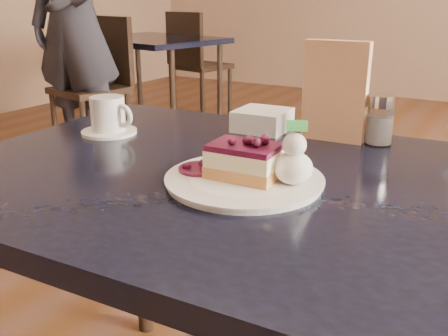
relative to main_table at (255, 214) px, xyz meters
The scene contains 11 objects.
main_table is the anchor object (origin of this frame).
dessert_plate 0.10m from the main_table, 87.08° to the right, with size 0.27×0.27×0.01m, color white.
cheesecake_slice 0.13m from the main_table, 87.08° to the right, with size 0.13×0.09×0.06m.
whipped_cream 0.15m from the main_table, 22.27° to the right, with size 0.07×0.07×0.06m.
berry_sauce 0.14m from the main_table, 144.18° to the right, with size 0.08×0.08×0.01m, color #3F0922.
coffee_set 0.46m from the main_table, 169.48° to the left, with size 0.14×0.13×0.09m.
menu_card 0.36m from the main_table, 82.12° to the left, with size 0.14×0.03×0.22m, color beige.
sugar_shaker 0.37m from the main_table, 65.77° to the left, with size 0.06×0.06×0.11m.
napkin_stack 0.34m from the main_table, 114.52° to the left, with size 0.12×0.12×0.05m, color white.
bg_table_far_left 3.28m from the main_table, 131.87° to the left, with size 1.15×1.85×1.23m.
patron 2.71m from the main_table, 143.01° to the left, with size 0.66×0.44×1.82m, color #22222A.
Camera 1 is at (0.23, -0.73, 1.08)m, focal length 40.00 mm.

